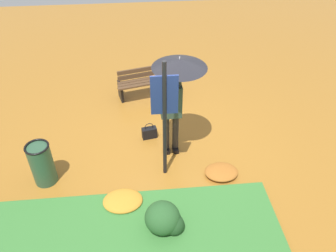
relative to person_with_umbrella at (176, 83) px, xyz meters
The scene contains 9 objects.
ground_plane 1.55m from the person_with_umbrella, 165.44° to the left, with size 18.00×18.00×0.00m, color #9E6623.
person_with_umbrella is the anchor object (origin of this frame).
info_sign_post 0.67m from the person_with_umbrella, 112.32° to the right, with size 0.44×0.07×2.30m.
handbag 1.56m from the person_with_umbrella, 139.45° to the left, with size 0.32×0.19×0.37m.
park_bench 2.33m from the person_with_umbrella, 102.77° to the left, with size 1.42×0.69×0.75m.
trash_bin 2.74m from the person_with_umbrella, 165.65° to the right, with size 0.42×0.42×0.83m.
shrub_cluster 2.30m from the person_with_umbrella, 101.30° to the right, with size 0.61×0.55×0.50m.
leaf_pile_near_person 1.85m from the person_with_umbrella, 45.47° to the right, with size 0.62×0.49×0.14m.
leaf_pile_by_bench 2.22m from the person_with_umbrella, 128.51° to the right, with size 0.67×0.54×0.15m.
Camera 1 is at (-0.61, -5.09, 4.62)m, focal length 36.43 mm.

